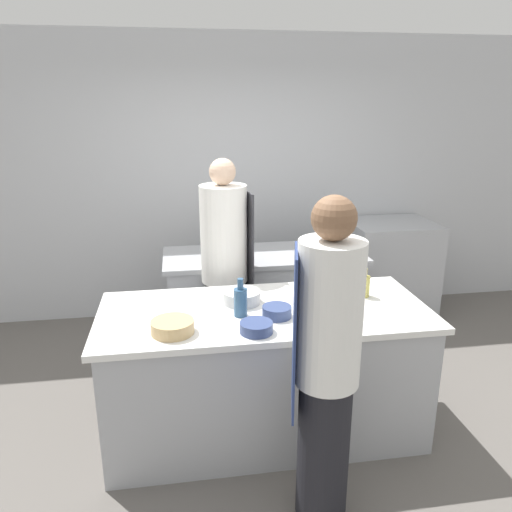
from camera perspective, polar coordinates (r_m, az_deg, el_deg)
name	(u,v)px	position (r m, az deg, el deg)	size (l,w,h in m)	color
ground_plane	(264,427)	(3.67, 0.91, -18.96)	(16.00, 16.00, 0.00)	#605B56
wall_back	(228,180)	(5.12, -3.18, 8.70)	(8.00, 0.06, 2.80)	silver
prep_counter	(264,370)	(3.42, 0.95, -12.93)	(2.11, 0.92, 0.89)	#A8AAAF
pass_counter	(264,301)	(4.51, 0.87, -5.11)	(1.74, 0.71, 0.89)	#A8AAAF
oven_range	(389,269)	(5.37, 14.92, -1.41)	(0.85, 0.70, 0.99)	#A8AAAF
chef_at_prep_near	(326,366)	(2.59, 8.04, -12.39)	(0.37, 0.35, 1.77)	black
chef_at_stove	(225,271)	(3.93, -3.57, -1.75)	(0.40, 0.38, 1.77)	black
bottle_olive_oil	(364,285)	(3.48, 12.22, -3.28)	(0.08, 0.08, 0.20)	#B2A84C
bottle_vinegar	(301,279)	(3.51, 5.12, -2.59)	(0.08, 0.08, 0.22)	silver
bottle_wine	(241,301)	(3.09, -1.78, -5.19)	(0.08, 0.08, 0.25)	#2D5175
bowl_mixing_large	(256,327)	(2.90, 0.04, -8.16)	(0.19, 0.19, 0.06)	navy
bowl_prep_small	(173,327)	(2.93, -9.52, -7.98)	(0.25, 0.25, 0.08)	tan
bowl_ceramic_blue	(242,297)	(3.30, -1.63, -4.69)	(0.25, 0.25, 0.08)	#B7BABC
bowl_wooden_salad	(277,312)	(3.10, 2.40, -6.37)	(0.18, 0.18, 0.07)	navy
cup	(303,291)	(3.42, 5.45, -4.00)	(0.10, 0.10, 0.08)	#B2382D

